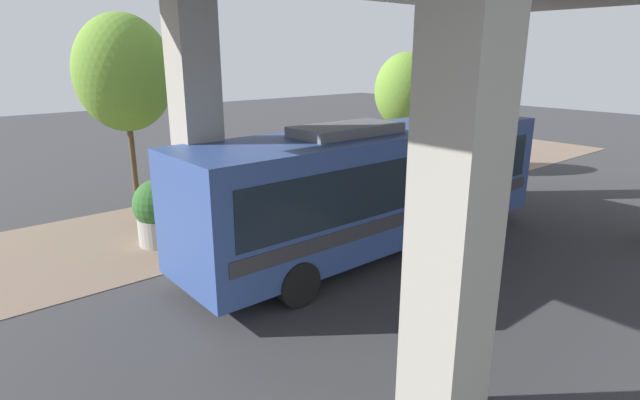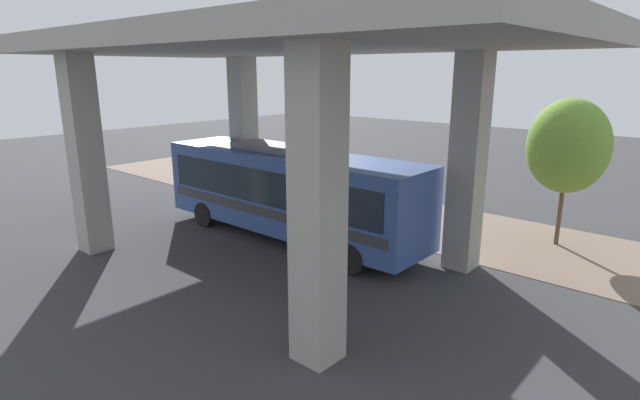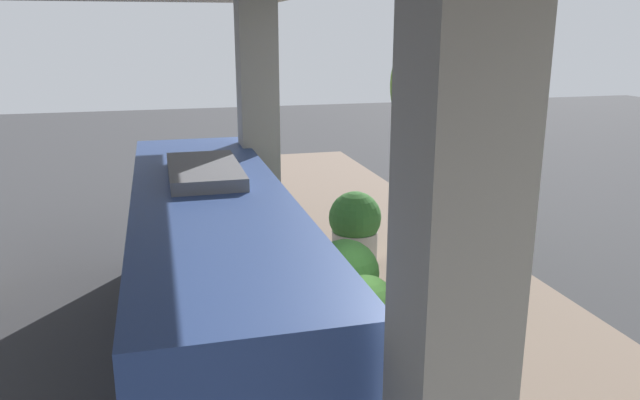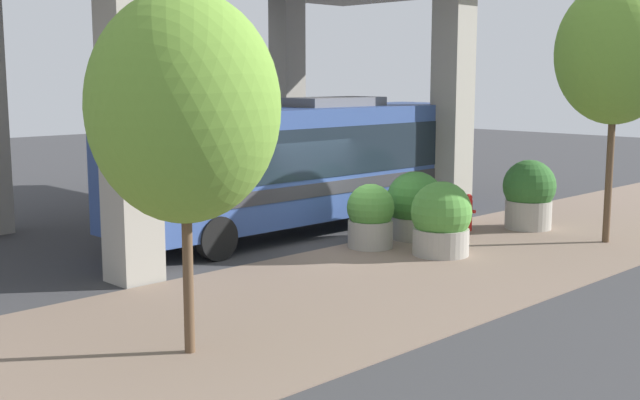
{
  "view_description": "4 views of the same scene",
  "coord_description": "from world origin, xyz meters",
  "px_view_note": "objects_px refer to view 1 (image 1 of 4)",
  "views": [
    {
      "loc": [
        10.96,
        -10.36,
        5.14
      ],
      "look_at": [
        1.36,
        -2.31,
        1.48
      ],
      "focal_mm": 28.0,
      "sensor_mm": 36.0,
      "label": 1
    },
    {
      "loc": [
        14.89,
        11.74,
        6.19
      ],
      "look_at": [
        1.01,
        -0.35,
        1.37
      ],
      "focal_mm": 28.0,
      "sensor_mm": 36.0,
      "label": 2
    },
    {
      "loc": [
        2.89,
        9.78,
        6.01
      ],
      "look_at": [
        -0.3,
        -2.34,
        2.56
      ],
      "focal_mm": 35.0,
      "sensor_mm": 36.0,
      "label": 3
    },
    {
      "loc": [
        -13.23,
        13.51,
        4.03
      ],
      "look_at": [
        0.38,
        0.16,
        1.11
      ],
      "focal_mm": 45.0,
      "sensor_mm": 36.0,
      "label": 4
    }
  ],
  "objects_px": {
    "fire_hydrant": "(222,224)",
    "planter_back": "(281,204)",
    "planter_extra": "(159,212)",
    "street_tree_far": "(124,73)",
    "street_tree_near": "(406,91)",
    "planter_front": "(279,188)",
    "bus": "(376,181)",
    "planter_middle": "(323,197)"
  },
  "relations": [
    {
      "from": "planter_middle",
      "to": "planter_front",
      "type": "bearing_deg",
      "value": -161.92
    },
    {
      "from": "fire_hydrant",
      "to": "planter_back",
      "type": "distance_m",
      "value": 1.9
    },
    {
      "from": "planter_middle",
      "to": "street_tree_far",
      "type": "relative_size",
      "value": 0.24
    },
    {
      "from": "bus",
      "to": "street_tree_far",
      "type": "bearing_deg",
      "value": -147.38
    },
    {
      "from": "street_tree_far",
      "to": "planter_middle",
      "type": "bearing_deg",
      "value": 51.54
    },
    {
      "from": "planter_back",
      "to": "planter_middle",
      "type": "bearing_deg",
      "value": 87.28
    },
    {
      "from": "bus",
      "to": "planter_front",
      "type": "bearing_deg",
      "value": -179.27
    },
    {
      "from": "planter_extra",
      "to": "street_tree_far",
      "type": "xyz_separation_m",
      "value": [
        -2.32,
        0.24,
        3.67
      ]
    },
    {
      "from": "bus",
      "to": "planter_middle",
      "type": "height_order",
      "value": "bus"
    },
    {
      "from": "planter_back",
      "to": "fire_hydrant",
      "type": "bearing_deg",
      "value": -99.95
    },
    {
      "from": "planter_extra",
      "to": "street_tree_near",
      "type": "distance_m",
      "value": 12.65
    },
    {
      "from": "planter_front",
      "to": "planter_back",
      "type": "relative_size",
      "value": 0.99
    },
    {
      "from": "planter_middle",
      "to": "planter_back",
      "type": "bearing_deg",
      "value": -92.72
    },
    {
      "from": "planter_front",
      "to": "street_tree_far",
      "type": "relative_size",
      "value": 0.27
    },
    {
      "from": "planter_back",
      "to": "planter_front",
      "type": "bearing_deg",
      "value": 146.96
    },
    {
      "from": "planter_extra",
      "to": "planter_middle",
      "type": "bearing_deg",
      "value": 74.56
    },
    {
      "from": "bus",
      "to": "planter_middle",
      "type": "relative_size",
      "value": 7.18
    },
    {
      "from": "bus",
      "to": "planter_back",
      "type": "bearing_deg",
      "value": -159.0
    },
    {
      "from": "planter_extra",
      "to": "street_tree_near",
      "type": "bearing_deg",
      "value": 98.14
    },
    {
      "from": "planter_middle",
      "to": "planter_extra",
      "type": "xyz_separation_m",
      "value": [
        -1.34,
        -4.84,
        0.18
      ]
    },
    {
      "from": "street_tree_near",
      "to": "bus",
      "type": "bearing_deg",
      "value": -53.41
    },
    {
      "from": "fire_hydrant",
      "to": "planter_back",
      "type": "relative_size",
      "value": 0.58
    },
    {
      "from": "street_tree_far",
      "to": "planter_back",
      "type": "bearing_deg",
      "value": 40.16
    },
    {
      "from": "planter_front",
      "to": "planter_extra",
      "type": "bearing_deg",
      "value": -85.58
    },
    {
      "from": "planter_back",
      "to": "street_tree_near",
      "type": "height_order",
      "value": "street_tree_near"
    },
    {
      "from": "fire_hydrant",
      "to": "planter_middle",
      "type": "bearing_deg",
      "value": 83.36
    },
    {
      "from": "fire_hydrant",
      "to": "street_tree_near",
      "type": "bearing_deg",
      "value": 103.94
    },
    {
      "from": "planter_back",
      "to": "street_tree_near",
      "type": "bearing_deg",
      "value": 108.54
    },
    {
      "from": "fire_hydrant",
      "to": "planter_middle",
      "type": "xyz_separation_m",
      "value": [
        0.4,
        3.43,
        0.25
      ]
    },
    {
      "from": "planter_back",
      "to": "planter_extra",
      "type": "distance_m",
      "value": 3.49
    },
    {
      "from": "planter_back",
      "to": "street_tree_far",
      "type": "distance_m",
      "value": 6.01
    },
    {
      "from": "street_tree_far",
      "to": "planter_front",
      "type": "bearing_deg",
      "value": 63.91
    },
    {
      "from": "planter_extra",
      "to": "street_tree_near",
      "type": "height_order",
      "value": "street_tree_near"
    },
    {
      "from": "planter_middle",
      "to": "planter_back",
      "type": "xyz_separation_m",
      "value": [
        -0.08,
        -1.58,
        0.08
      ]
    },
    {
      "from": "planter_middle",
      "to": "street_tree_near",
      "type": "distance_m",
      "value": 8.51
    },
    {
      "from": "bus",
      "to": "planter_front",
      "type": "distance_m",
      "value": 4.57
    },
    {
      "from": "planter_middle",
      "to": "planter_back",
      "type": "height_order",
      "value": "planter_back"
    },
    {
      "from": "planter_front",
      "to": "planter_extra",
      "type": "relative_size",
      "value": 0.92
    },
    {
      "from": "bus",
      "to": "planter_middle",
      "type": "xyz_separation_m",
      "value": [
        -2.77,
        0.49,
        -1.14
      ]
    },
    {
      "from": "planter_front",
      "to": "planter_middle",
      "type": "bearing_deg",
      "value": 18.08
    },
    {
      "from": "fire_hydrant",
      "to": "street_tree_near",
      "type": "xyz_separation_m",
      "value": [
        -2.69,
        10.83,
        3.1
      ]
    },
    {
      "from": "planter_extra",
      "to": "street_tree_far",
      "type": "relative_size",
      "value": 0.3
    }
  ]
}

